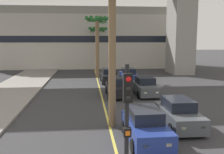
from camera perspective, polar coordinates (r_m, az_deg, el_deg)
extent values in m
cube|color=#DBCC4C|center=(23.22, -2.36, -3.73)|extent=(0.14, 56.00, 0.01)
cube|color=gray|center=(38.09, 14.65, 11.42)|extent=(2.80, 4.40, 14.15)
cube|color=beige|center=(45.58, -3.98, 7.62)|extent=(32.16, 8.00, 8.58)
cube|color=#9C998D|center=(45.78, -4.04, 13.75)|extent=(31.51, 7.20, 1.20)
cube|color=black|center=(41.56, -3.84, 8.14)|extent=(28.94, 0.04, 1.00)
cube|color=navy|center=(12.89, 7.19, -11.14)|extent=(1.79, 4.14, 0.80)
cube|color=black|center=(12.82, 7.08, -8.05)|extent=(1.44, 2.08, 0.60)
cube|color=#F2EDCC|center=(11.20, 12.12, -14.07)|extent=(0.24, 0.09, 0.14)
cube|color=#F2EDCC|center=(10.95, 7.33, -14.49)|extent=(0.24, 0.09, 0.14)
cylinder|color=black|center=(12.07, 12.49, -13.99)|extent=(0.23, 0.64, 0.64)
cylinder|color=black|center=(11.66, 4.72, -14.63)|extent=(0.23, 0.64, 0.64)
cylinder|color=black|center=(14.34, 9.12, -10.24)|extent=(0.23, 0.64, 0.64)
cylinder|color=black|center=(14.00, 2.63, -10.61)|extent=(0.23, 0.64, 0.64)
cube|color=#4C5156|center=(22.98, 7.16, -2.46)|extent=(1.80, 4.14, 0.80)
cube|color=black|center=(23.01, 7.10, -0.72)|extent=(1.44, 2.08, 0.60)
cube|color=#F2EDCC|center=(21.19, 9.70, -3.30)|extent=(0.24, 0.09, 0.14)
cube|color=#F2EDCC|center=(20.95, 7.25, -3.38)|extent=(0.24, 0.09, 0.14)
cylinder|color=black|center=(22.04, 9.99, -3.67)|extent=(0.23, 0.64, 0.64)
cylinder|color=black|center=(21.64, 5.88, -3.82)|extent=(0.23, 0.64, 0.64)
cylinder|color=black|center=(24.44, 8.28, -2.45)|extent=(0.23, 0.64, 0.64)
cylinder|color=black|center=(24.07, 4.56, -2.55)|extent=(0.23, 0.64, 0.64)
cube|color=black|center=(29.28, -0.60, -0.06)|extent=(1.76, 4.12, 0.80)
cube|color=black|center=(29.33, -0.63, 1.30)|extent=(1.42, 2.07, 0.60)
cube|color=#F2EDCC|center=(27.35, 0.79, -0.55)|extent=(0.24, 0.08, 0.14)
cube|color=#F2EDCC|center=(27.25, -1.16, -0.59)|extent=(0.24, 0.08, 0.14)
cylinder|color=black|center=(28.16, 1.29, -0.93)|extent=(0.23, 0.64, 0.64)
cylinder|color=black|center=(28.00, -1.99, -0.99)|extent=(0.23, 0.64, 0.64)
cylinder|color=black|center=(30.65, 0.67, -0.17)|extent=(0.23, 0.64, 0.64)
cylinder|color=black|center=(30.50, -2.34, -0.22)|extent=(0.23, 0.64, 0.64)
cube|color=#4C5156|center=(15.21, 14.18, -8.27)|extent=(1.71, 4.10, 0.80)
cube|color=black|center=(15.17, 14.08, -5.65)|extent=(1.40, 2.05, 0.60)
cube|color=#F2EDCC|center=(13.60, 18.93, -10.27)|extent=(0.24, 0.08, 0.14)
cube|color=#F2EDCC|center=(13.25, 15.18, -10.60)|extent=(0.24, 0.08, 0.14)
cylinder|color=black|center=(14.46, 18.91, -10.43)|extent=(0.22, 0.64, 0.64)
cylinder|color=black|center=(13.90, 12.71, -10.96)|extent=(0.22, 0.64, 0.64)
cylinder|color=black|center=(16.70, 15.32, -7.74)|extent=(0.22, 0.64, 0.64)
cylinder|color=black|center=(16.21, 9.92, -8.06)|extent=(0.22, 0.64, 0.64)
cube|color=black|center=(22.48, 1.21, -2.63)|extent=(1.76, 4.12, 0.80)
cube|color=black|center=(22.51, 1.17, -0.86)|extent=(1.42, 2.07, 0.60)
cube|color=#F2EDCC|center=(20.59, 3.23, -3.53)|extent=(0.24, 0.08, 0.14)
cube|color=#F2EDCC|center=(20.46, 0.65, -3.59)|extent=(0.24, 0.08, 0.14)
cylinder|color=black|center=(21.43, 3.80, -3.91)|extent=(0.23, 0.64, 0.64)
cylinder|color=black|center=(21.21, -0.51, -4.02)|extent=(0.23, 0.64, 0.64)
cylinder|color=black|center=(23.88, 2.73, -2.62)|extent=(0.23, 0.64, 0.64)
cylinder|color=black|center=(23.69, -1.13, -2.71)|extent=(0.23, 0.64, 0.64)
cube|color=navy|center=(29.58, 3.59, 0.01)|extent=(1.85, 4.16, 0.80)
cube|color=black|center=(29.63, 3.57, 1.35)|extent=(1.47, 2.10, 0.60)
cube|color=#F2EDCC|center=(27.66, 5.06, -0.48)|extent=(0.24, 0.09, 0.14)
cube|color=#F2EDCC|center=(27.54, 3.13, -0.50)|extent=(0.24, 0.09, 0.14)
cylinder|color=black|center=(28.48, 5.51, -0.86)|extent=(0.24, 0.65, 0.64)
cylinder|color=black|center=(28.28, 2.28, -0.90)|extent=(0.24, 0.65, 0.64)
cylinder|color=black|center=(30.97, 4.79, -0.11)|extent=(0.24, 0.65, 0.64)
cylinder|color=black|center=(30.78, 1.81, -0.14)|extent=(0.24, 0.65, 0.64)
cylinder|color=black|center=(7.39, 3.14, -13.65)|extent=(0.12, 0.12, 4.20)
cube|color=black|center=(6.83, 3.42, -2.35)|extent=(0.24, 0.20, 0.76)
sphere|color=red|center=(6.70, 3.56, -0.49)|extent=(0.14, 0.14, 0.14)
sphere|color=black|center=(6.74, 3.55, -2.51)|extent=(0.14, 0.14, 0.14)
sphere|color=black|center=(6.79, 3.53, -4.50)|extent=(0.14, 0.14, 0.14)
cube|color=black|center=(7.17, 3.31, -11.78)|extent=(0.20, 0.16, 0.24)
cube|color=orange|center=(7.10, 3.41, -12.00)|extent=(0.12, 0.03, 0.12)
cylinder|color=brown|center=(33.00, -3.18, 6.10)|extent=(0.47, 0.47, 7.14)
sphere|color=#236028|center=(33.07, -3.23, 12.55)|extent=(0.60, 0.60, 0.60)
cone|color=#236028|center=(32.96, -1.46, 11.99)|extent=(0.72, 2.07, 1.06)
cone|color=#236028|center=(33.78, -2.03, 11.92)|extent=(1.73, 1.76, 1.04)
cone|color=#236028|center=(34.02, -2.88, 11.82)|extent=(2.07, 0.92, 1.10)
cone|color=#236028|center=(33.87, -4.22, 12.00)|extent=(1.96, 1.48, 0.93)
cone|color=#236028|center=(33.43, -4.85, 12.10)|extent=(1.24, 2.05, 0.87)
cone|color=#236028|center=(32.78, -4.94, 12.19)|extent=(0.93, 2.09, 0.86)
cone|color=#236028|center=(32.14, -3.96, 12.13)|extent=(2.03, 1.29, 1.00)
cone|color=#236028|center=(32.06, -3.05, 12.22)|extent=(2.06, 0.55, 0.93)
cone|color=#236028|center=(32.35, -1.96, 12.30)|extent=(1.81, 1.70, 0.83)
cylinder|color=brown|center=(14.28, 0.04, 3.88)|extent=(0.40, 0.40, 7.50)
cylinder|color=brown|center=(40.15, -3.07, 5.82)|extent=(0.39, 0.39, 6.18)
sphere|color=#236028|center=(40.14, -3.10, 10.45)|extent=(0.60, 0.60, 0.60)
cone|color=#236028|center=(40.23, -1.77, 10.05)|extent=(0.53, 1.92, 0.96)
cone|color=#236028|center=(40.84, -2.25, 9.96)|extent=(1.69, 1.60, 1.03)
cone|color=#236028|center=(40.99, -3.60, 10.05)|extent=(1.94, 1.07, 0.91)
cone|color=#236028|center=(40.44, -4.36, 10.07)|extent=(1.10, 1.93, 0.90)
cone|color=#236028|center=(39.80, -4.36, 9.98)|extent=(1.04, 1.93, 1.03)
cone|color=#236028|center=(39.21, -3.29, 10.03)|extent=(1.94, 0.77, 1.01)
cone|color=#236028|center=(39.49, -2.12, 10.04)|extent=(1.68, 1.63, 1.00)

